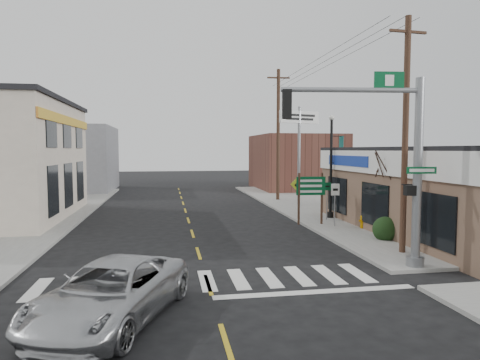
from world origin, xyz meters
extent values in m
plane|color=black|center=(0.00, 0.00, 0.00)|extent=(140.00, 140.00, 0.00)
cube|color=gray|center=(9.00, 13.00, 0.07)|extent=(6.00, 38.00, 0.13)
cube|color=gray|center=(-9.00, 13.00, 0.07)|extent=(6.00, 38.00, 0.13)
cube|color=gold|center=(0.00, 8.00, 0.01)|extent=(0.12, 56.00, 0.01)
cube|color=silver|center=(0.00, 0.40, 0.01)|extent=(11.00, 2.20, 0.01)
cube|color=brown|center=(12.00, 30.00, 2.80)|extent=(8.00, 10.00, 5.60)
cube|color=slate|center=(-11.00, 32.00, 3.20)|extent=(9.00, 10.00, 6.40)
imported|color=#B2B4B8|center=(-2.55, -2.39, 0.71)|extent=(4.10, 5.63, 1.42)
cylinder|color=gray|center=(7.13, 0.44, 3.31)|extent=(0.30, 0.30, 6.35)
cylinder|color=gray|center=(4.80, 0.44, 6.06)|extent=(4.66, 0.17, 0.17)
cube|color=black|center=(2.67, 0.44, 5.58)|extent=(0.30, 0.23, 0.95)
cube|color=#054723|center=(7.13, 0.22, 3.41)|extent=(1.01, 0.04, 0.23)
cube|color=#054723|center=(6.07, 0.44, 6.38)|extent=(1.01, 0.05, 0.58)
cube|color=black|center=(6.88, 0.39, 2.72)|extent=(0.34, 0.28, 0.34)
cube|color=#482F21|center=(5.66, 8.88, 1.50)|extent=(0.10, 0.10, 2.74)
cube|color=#482F21|center=(6.94, 8.88, 1.50)|extent=(0.10, 0.10, 2.74)
cube|color=#0A522D|center=(6.30, 8.82, 2.19)|extent=(1.57, 0.05, 0.98)
cylinder|color=#C27E01|center=(8.50, 7.30, 0.40)|extent=(0.19, 0.19, 0.54)
sphere|color=#C27E01|center=(8.50, 7.30, 0.70)|extent=(0.21, 0.21, 0.21)
cylinder|color=gray|center=(6.30, 11.05, 1.25)|extent=(0.05, 0.05, 2.23)
cube|color=#CBD22A|center=(6.30, 11.02, 2.09)|extent=(0.95, 0.03, 0.95)
cylinder|color=black|center=(8.20, 10.81, 3.00)|extent=(0.15, 0.15, 5.74)
sphere|color=silver|center=(8.20, 10.81, 5.92)|extent=(0.31, 0.31, 0.31)
cube|color=#12514C|center=(8.81, 10.81, 4.10)|extent=(0.02, 0.61, 1.55)
cylinder|color=gray|center=(8.20, 16.92, 3.65)|extent=(0.21, 0.21, 7.04)
cube|color=silver|center=(8.20, 16.92, 6.42)|extent=(3.31, 0.18, 0.88)
cylinder|color=black|center=(8.78, 5.27, 1.66)|extent=(0.19, 0.19, 3.05)
ellipsoid|color=#203A16|center=(8.36, 4.71, 0.56)|extent=(1.14, 1.14, 0.85)
ellipsoid|color=#163216|center=(9.29, 9.59, 0.51)|extent=(1.01, 1.01, 0.76)
cylinder|color=#463A1E|center=(7.77, 2.33, 4.61)|extent=(0.23, 0.23, 8.96)
cube|color=#463A1E|center=(7.77, 2.33, 8.51)|extent=(1.56, 0.10, 0.10)
cylinder|color=#412E1E|center=(7.50, 20.15, 5.25)|extent=(0.27, 0.27, 10.24)
cube|color=#412E1E|center=(7.50, 20.15, 9.70)|extent=(1.78, 0.11, 0.11)
camera|label=1|loc=(-1.20, -12.70, 4.10)|focal=32.00mm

